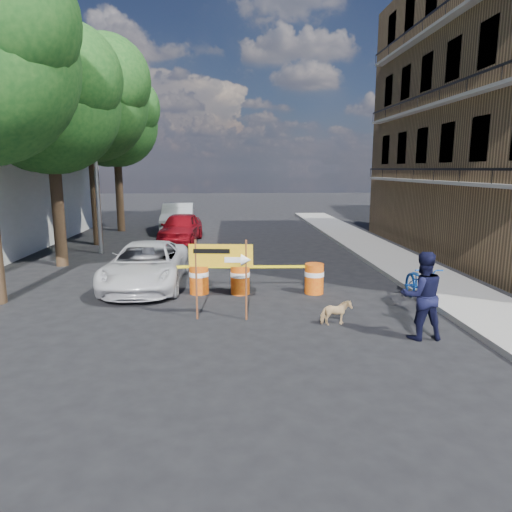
{
  "coord_description": "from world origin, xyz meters",
  "views": [
    {
      "loc": [
        -0.43,
        -10.59,
        3.66
      ],
      "look_at": [
        0.34,
        1.72,
        1.3
      ],
      "focal_mm": 32.0,
      "sensor_mm": 36.0,
      "label": 1
    }
  ],
  "objects": [
    {
      "name": "bicycle",
      "position": [
        4.8,
        1.2,
        1.05
      ],
      "size": [
        0.78,
        1.14,
        2.09
      ],
      "primitive_type": "imported",
      "rotation": [
        0.0,
        0.0,
        -0.05
      ],
      "color": "#1345A1",
      "rests_on": "ground"
    },
    {
      "name": "detour_sign",
      "position": [
        -0.4,
        0.2,
        1.47
      ],
      "size": [
        1.55,
        0.33,
        2.0
      ],
      "rotation": [
        0.0,
        0.0,
        -0.1
      ],
      "color": "#592D19",
      "rests_on": "ground"
    },
    {
      "name": "barrel_far_right",
      "position": [
        2.12,
        2.47,
        0.47
      ],
      "size": [
        0.58,
        0.58,
        0.9
      ],
      "color": "red",
      "rests_on": "ground"
    },
    {
      "name": "barrel_far_left",
      "position": [
        -2.87,
        2.62,
        0.47
      ],
      "size": [
        0.58,
        0.58,
        0.9
      ],
      "color": "red",
      "rests_on": "ground"
    },
    {
      "name": "tree_far",
      "position": [
        -6.74,
        17.0,
        6.22
      ],
      "size": [
        5.04,
        4.8,
        8.84
      ],
      "color": "#332316",
      "rests_on": "ground"
    },
    {
      "name": "barrel_mid_right",
      "position": [
        -0.08,
        2.55,
        0.47
      ],
      "size": [
        0.58,
        0.58,
        0.9
      ],
      "color": "red",
      "rests_on": "ground"
    },
    {
      "name": "ground",
      "position": [
        0.0,
        0.0,
        0.0
      ],
      "size": [
        120.0,
        120.0,
        0.0
      ],
      "primitive_type": "plane",
      "color": "black",
      "rests_on": "ground"
    },
    {
      "name": "pedestrian",
      "position": [
        3.74,
        -1.32,
        0.97
      ],
      "size": [
        0.94,
        0.73,
        1.94
      ],
      "primitive_type": "imported",
      "rotation": [
        0.0,
        0.0,
        3.14
      ],
      "color": "black",
      "rests_on": "ground"
    },
    {
      "name": "tree_mid_a",
      "position": [
        -6.74,
        7.0,
        6.01
      ],
      "size": [
        5.25,
        5.0,
        8.68
      ],
      "color": "#332316",
      "rests_on": "ground"
    },
    {
      "name": "streetlamp",
      "position": [
        -5.93,
        9.5,
        4.38
      ],
      "size": [
        1.25,
        0.18,
        8.0
      ],
      "color": "gray",
      "rests_on": "ground"
    },
    {
      "name": "sedan_red",
      "position": [
        -2.8,
        12.45,
        0.75
      ],
      "size": [
        2.15,
        4.52,
        1.49
      ],
      "primitive_type": "imported",
      "rotation": [
        0.0,
        0.0,
        -0.09
      ],
      "color": "maroon",
      "rests_on": "ground"
    },
    {
      "name": "sidewalk_east",
      "position": [
        6.2,
        6.0,
        0.07
      ],
      "size": [
        2.4,
        40.0,
        0.15
      ],
      "primitive_type": "cube",
      "color": "gray",
      "rests_on": "ground"
    },
    {
      "name": "tree_mid_b",
      "position": [
        -6.73,
        12.0,
        6.71
      ],
      "size": [
        5.67,
        5.4,
        9.62
      ],
      "color": "#332316",
      "rests_on": "ground"
    },
    {
      "name": "sedan_silver",
      "position": [
        -3.35,
        16.46,
        0.83
      ],
      "size": [
        1.98,
        5.14,
        1.67
      ],
      "primitive_type": "imported",
      "rotation": [
        0.0,
        0.0,
        0.04
      ],
      "color": "#BABEC2",
      "rests_on": "ground"
    },
    {
      "name": "barrel_mid_left",
      "position": [
        -1.31,
        2.66,
        0.47
      ],
      "size": [
        0.58,
        0.58,
        0.9
      ],
      "color": "red",
      "rests_on": "ground"
    },
    {
      "name": "suv_white",
      "position": [
        -3.01,
        3.63,
        0.69
      ],
      "size": [
        2.32,
        4.96,
        1.37
      ],
      "primitive_type": "imported",
      "rotation": [
        0.0,
        0.0,
        -0.01
      ],
      "color": "silver",
      "rests_on": "ground"
    },
    {
      "name": "dog",
      "position": [
        2.11,
        -0.36,
        0.3
      ],
      "size": [
        0.76,
        0.45,
        0.6
      ],
      "primitive_type": "imported",
      "rotation": [
        0.0,
        0.0,
        1.74
      ],
      "color": "tan",
      "rests_on": "ground"
    }
  ]
}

